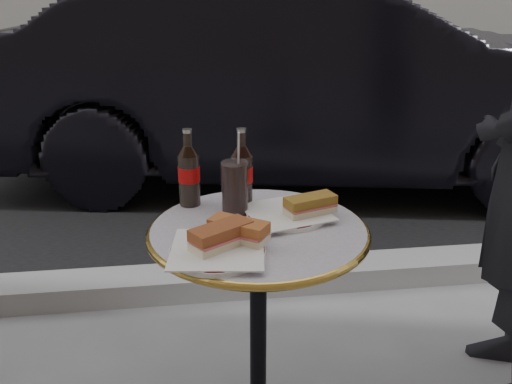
{
  "coord_description": "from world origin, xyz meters",
  "views": [
    {
      "loc": [
        -0.2,
        -1.43,
        1.4
      ],
      "look_at": [
        0.0,
        0.05,
        0.82
      ],
      "focal_mm": 40.0,
      "sensor_mm": 36.0,
      "label": 1
    }
  ],
  "objects": [
    {
      "name": "plate_right",
      "position": [
        0.09,
        0.06,
        0.74
      ],
      "size": [
        0.26,
        0.26,
        0.01
      ],
      "primitive_type": "cylinder",
      "rotation": [
        0.0,
        0.0,
        0.1
      ],
      "color": "white",
      "rests_on": "bistro_table"
    },
    {
      "name": "asphalt_road",
      "position": [
        0.0,
        5.0,
        0.0
      ],
      "size": [
        40.0,
        8.0,
        0.0
      ],
      "primitive_type": "cube",
      "color": "black",
      "rests_on": "ground"
    },
    {
      "name": "cola_glass",
      "position": [
        -0.05,
        0.11,
        0.81
      ],
      "size": [
        0.08,
        0.08,
        0.16
      ],
      "primitive_type": "cylinder",
      "rotation": [
        0.0,
        0.0,
        0.03
      ],
      "color": "black",
      "rests_on": "bistro_table"
    },
    {
      "name": "plate_left",
      "position": [
        -0.12,
        -0.15,
        0.74
      ],
      "size": [
        0.31,
        0.31,
        0.01
      ],
      "primitive_type": "cylinder",
      "rotation": [
        0.0,
        0.0,
        -0.31
      ],
      "color": "silver",
      "rests_on": "bistro_table"
    },
    {
      "name": "sandwich_left_b",
      "position": [
        -0.07,
        -0.1,
        0.77
      ],
      "size": [
        0.17,
        0.15,
        0.05
      ],
      "primitive_type": "cube",
      "rotation": [
        0.0,
        0.0,
        -0.6
      ],
      "color": "#A8582A",
      "rests_on": "plate_left"
    },
    {
      "name": "sandwich_right",
      "position": [
        0.16,
        0.05,
        0.77
      ],
      "size": [
        0.16,
        0.11,
        0.05
      ],
      "primitive_type": "cube",
      "rotation": [
        0.0,
        0.0,
        0.33
      ],
      "color": "olive",
      "rests_on": "plate_right"
    },
    {
      "name": "curb",
      "position": [
        0.0,
        0.9,
        0.05
      ],
      "size": [
        40.0,
        0.2,
        0.12
      ],
      "primitive_type": "cube",
      "color": "gray",
      "rests_on": "ground"
    },
    {
      "name": "sandwich_left_a",
      "position": [
        -0.11,
        -0.13,
        0.77
      ],
      "size": [
        0.18,
        0.15,
        0.06
      ],
      "primitive_type": "cube",
      "rotation": [
        0.0,
        0.0,
        0.57
      ],
      "color": "brown",
      "rests_on": "plate_left"
    },
    {
      "name": "cola_bottle_right",
      "position": [
        -0.03,
        0.17,
        0.85
      ],
      "size": [
        0.07,
        0.07,
        0.24
      ],
      "primitive_type": null,
      "rotation": [
        0.0,
        0.0,
        -0.07
      ],
      "color": "black",
      "rests_on": "bistro_table"
    },
    {
      "name": "bistro_table",
      "position": [
        0.0,
        0.0,
        0.37
      ],
      "size": [
        0.62,
        0.62,
        0.73
      ],
      "primitive_type": null,
      "color": "#BAB2C4",
      "rests_on": "ground"
    },
    {
      "name": "cola_bottle_left",
      "position": [
        -0.18,
        0.2,
        0.85
      ],
      "size": [
        0.07,
        0.07,
        0.24
      ],
      "primitive_type": null,
      "rotation": [
        0.0,
        0.0,
        -0.12
      ],
      "color": "black",
      "rests_on": "bistro_table"
    },
    {
      "name": "parked_car",
      "position": [
        0.69,
        2.41,
        0.72
      ],
      "size": [
        2.29,
        4.57,
        1.43
      ],
      "primitive_type": "imported",
      "rotation": [
        0.0,
        0.0,
        1.39
      ],
      "color": "black",
      "rests_on": "ground"
    }
  ]
}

